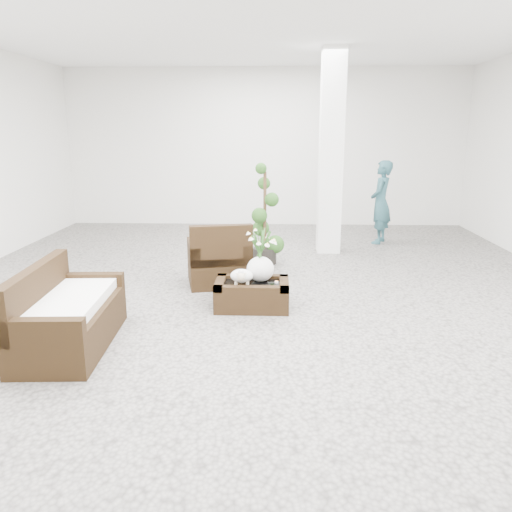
{
  "coord_description": "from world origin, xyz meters",
  "views": [
    {
      "loc": [
        0.22,
        -6.22,
        2.15
      ],
      "look_at": [
        0.0,
        -0.1,
        0.62
      ],
      "focal_mm": 35.59,
      "sensor_mm": 36.0,
      "label": 1
    }
  ],
  "objects_px": {
    "loveseat": "(69,307)",
    "topiary": "(265,215)",
    "coffee_table": "(252,295)",
    "armchair": "(219,252)"
  },
  "relations": [
    {
      "from": "loveseat",
      "to": "topiary",
      "type": "bearing_deg",
      "value": -32.7
    },
    {
      "from": "loveseat",
      "to": "topiary",
      "type": "distance_m",
      "value": 3.89
    },
    {
      "from": "coffee_table",
      "to": "armchair",
      "type": "distance_m",
      "value": 1.19
    },
    {
      "from": "loveseat",
      "to": "topiary",
      "type": "relative_size",
      "value": 0.97
    },
    {
      "from": "coffee_table",
      "to": "topiary",
      "type": "xyz_separation_m",
      "value": [
        0.11,
        2.16,
        0.65
      ]
    },
    {
      "from": "coffee_table",
      "to": "armchair",
      "type": "bearing_deg",
      "value": 116.84
    },
    {
      "from": "armchair",
      "to": "loveseat",
      "type": "distance_m",
      "value": 2.57
    },
    {
      "from": "armchair",
      "to": "topiary",
      "type": "xyz_separation_m",
      "value": [
        0.63,
        1.13,
        0.35
      ]
    },
    {
      "from": "armchair",
      "to": "coffee_table",
      "type": "bearing_deg",
      "value": 104.23
    },
    {
      "from": "coffee_table",
      "to": "topiary",
      "type": "height_order",
      "value": "topiary"
    }
  ]
}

